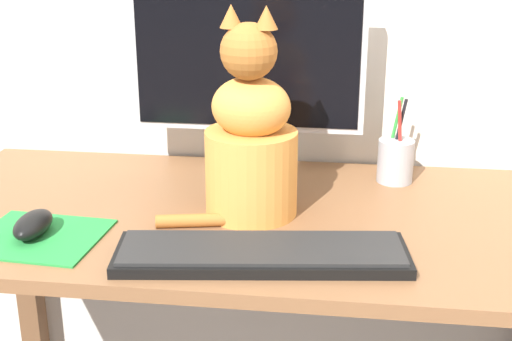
{
  "coord_description": "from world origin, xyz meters",
  "views": [
    {
      "loc": [
        0.15,
        -1.21,
        1.23
      ],
      "look_at": [
        0.01,
        -0.1,
        0.82
      ],
      "focal_mm": 50.0,
      "sensor_mm": 36.0,
      "label": 1
    }
  ],
  "objects": [
    {
      "name": "computer_mouse_left",
      "position": [
        -0.37,
        -0.15,
        0.72
      ],
      "size": [
        0.06,
        0.11,
        0.04
      ],
      "color": "black",
      "rests_on": "mousepad_left"
    },
    {
      "name": "pen_cup",
      "position": [
        0.26,
        0.2,
        0.75
      ],
      "size": [
        0.07,
        0.07,
        0.18
      ],
      "color": "#99999E",
      "rests_on": "desk"
    },
    {
      "name": "mousepad_left",
      "position": [
        -0.36,
        -0.16,
        0.7
      ],
      "size": [
        0.22,
        0.2,
        0.0
      ],
      "rotation": [
        0.0,
        0.0,
        -0.07
      ],
      "color": "#238438",
      "rests_on": "desk"
    },
    {
      "name": "keyboard",
      "position": [
        0.03,
        -0.19,
        0.71
      ],
      "size": [
        0.48,
        0.19,
        0.02
      ],
      "rotation": [
        0.0,
        0.0,
        0.12
      ],
      "color": "black",
      "rests_on": "desk"
    },
    {
      "name": "desk",
      "position": [
        0.0,
        0.0,
        0.6
      ],
      "size": [
        1.3,
        0.61,
        0.7
      ],
      "color": "brown",
      "rests_on": "ground_plane"
    },
    {
      "name": "cat",
      "position": [
        -0.02,
        -0.01,
        0.84
      ],
      "size": [
        0.26,
        0.19,
        0.38
      ],
      "rotation": [
        0.0,
        0.0,
        -0.15
      ],
      "color": "#D6893D",
      "rests_on": "desk"
    },
    {
      "name": "monitor",
      "position": [
        -0.05,
        0.21,
        0.92
      ],
      "size": [
        0.48,
        0.17,
        0.39
      ],
      "color": "#B2B2B7",
      "rests_on": "desk"
    }
  ]
}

